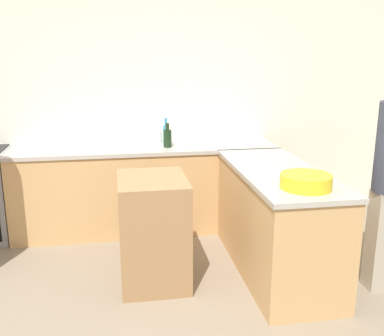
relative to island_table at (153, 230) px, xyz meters
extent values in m
cube|color=silver|center=(0.02, 1.55, 0.89)|extent=(8.00, 0.06, 2.70)
cube|color=tan|center=(0.02, 1.19, -0.01)|extent=(2.80, 0.66, 0.89)
cube|color=#ADA89E|center=(0.02, 1.19, 0.46)|extent=(2.83, 0.69, 0.04)
cube|color=tan|center=(1.09, 0.02, -0.01)|extent=(0.66, 1.69, 0.89)
cube|color=#ADA89E|center=(1.09, 0.02, 0.46)|extent=(0.69, 1.72, 0.04)
cube|color=#997047|center=(0.00, 0.00, 0.00)|extent=(0.56, 0.69, 0.92)
cylinder|color=yellow|center=(1.10, -0.53, 0.53)|extent=(0.38, 0.38, 0.11)
cylinder|color=black|center=(0.25, 1.10, 0.57)|extent=(0.09, 0.09, 0.18)
cylinder|color=black|center=(0.25, 1.10, 0.70)|extent=(0.04, 0.04, 0.07)
cylinder|color=#338CBF|center=(0.25, 1.21, 0.58)|extent=(0.07, 0.07, 0.21)
cylinder|color=#338CBF|center=(0.25, 1.21, 0.73)|extent=(0.03, 0.03, 0.08)
cylinder|color=silver|center=(0.19, 1.37, 0.55)|extent=(0.06, 0.06, 0.14)
cylinder|color=silver|center=(0.19, 1.37, 0.64)|extent=(0.03, 0.03, 0.05)
camera|label=1|loc=(-0.26, -3.53, 1.47)|focal=42.00mm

